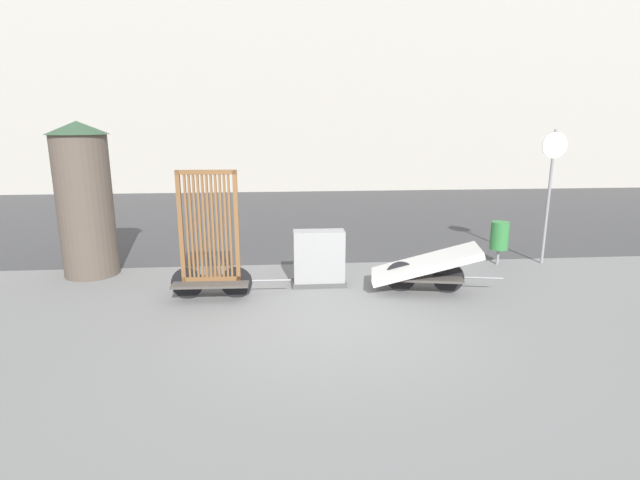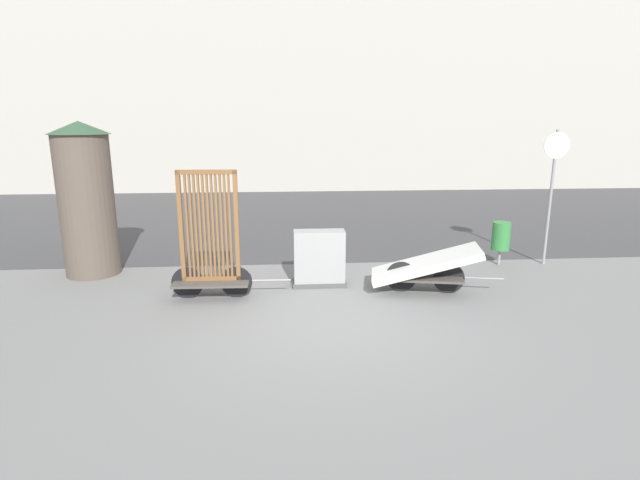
% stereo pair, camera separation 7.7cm
% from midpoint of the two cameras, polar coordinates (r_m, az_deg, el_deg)
% --- Properties ---
extents(ground_plane, '(60.00, 60.00, 0.00)m').
position_cam_midpoint_polar(ground_plane, '(7.54, 0.98, -9.44)').
color(ground_plane, slate).
extents(road_strip, '(56.00, 10.61, 0.01)m').
position_cam_midpoint_polar(road_strip, '(15.62, -1.78, 2.80)').
color(road_strip, '#424244').
rests_on(road_strip, ground_plane).
extents(building_facade, '(48.00, 4.00, 12.40)m').
position_cam_midpoint_polar(building_facade, '(22.86, -2.74, 21.86)').
color(building_facade, '#B2ADA3').
rests_on(building_facade, ground_plane).
extents(bike_cart_with_bedframe, '(2.01, 0.67, 2.16)m').
position_cam_midpoint_polar(bike_cart_with_bedframe, '(8.50, -12.13, -1.38)').
color(bike_cart_with_bedframe, '#4C4742').
rests_on(bike_cart_with_bedframe, ground_plane).
extents(bike_cart_with_mattress, '(2.29, 1.14, 0.85)m').
position_cam_midpoint_polar(bike_cart_with_mattress, '(8.86, 12.21, -3.03)').
color(bike_cart_with_mattress, '#4C4742').
rests_on(bike_cart_with_mattress, ground_plane).
extents(utility_cabinet, '(0.97, 0.42, 1.02)m').
position_cam_midpoint_polar(utility_cabinet, '(9.01, 0.16, -2.36)').
color(utility_cabinet, '#4C4C4C').
rests_on(utility_cabinet, ground_plane).
extents(trash_bin, '(0.37, 0.37, 0.90)m').
position_cam_midpoint_polar(trash_bin, '(10.91, 20.17, 0.40)').
color(trash_bin, gray).
rests_on(trash_bin, ground_plane).
extents(sign_post, '(0.52, 0.06, 2.75)m').
position_cam_midpoint_polar(sign_post, '(11.15, 25.21, 6.18)').
color(sign_post, gray).
rests_on(sign_post, ground_plane).
extents(advertising_column, '(1.12, 1.12, 2.92)m').
position_cam_midpoint_polar(advertising_column, '(10.46, -24.96, 4.33)').
color(advertising_column, brown).
rests_on(advertising_column, ground_plane).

